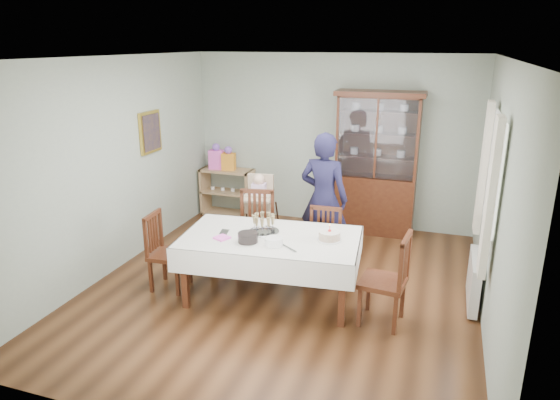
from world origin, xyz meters
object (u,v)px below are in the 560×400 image
at_px(champagne_tray, 264,227).
at_px(birthday_cake, 329,236).
at_px(chair_end_right, 384,296).
at_px(woman, 324,199).
at_px(gift_bag_orange, 229,159).
at_px(chair_far_left, 255,247).
at_px(dining_table, 271,267).
at_px(chair_far_right, 322,261).
at_px(sideboard, 228,192).
at_px(high_chair, 259,220).
at_px(china_cabinet, 377,162).
at_px(chair_end_left, 169,266).
at_px(gift_bag_pink, 216,158).

bearing_deg(champagne_tray, birthday_cake, 0.95).
bearing_deg(chair_end_right, woman, -137.14).
bearing_deg(gift_bag_orange, chair_far_left, -57.48).
height_order(woman, champagne_tray, woman).
bearing_deg(champagne_tray, woman, 68.27).
height_order(dining_table, chair_far_right, chair_far_right).
xyz_separation_m(sideboard, chair_far_right, (2.15, -1.97, -0.12)).
distance_m(sideboard, high_chair, 1.62).
distance_m(chair_far_right, high_chair, 1.33).
bearing_deg(sideboard, champagne_tray, -57.28).
bearing_deg(champagne_tray, china_cabinet, 69.13).
bearing_deg(champagne_tray, high_chair, 113.25).
distance_m(chair_end_right, high_chair, 2.43).
xyz_separation_m(chair_end_left, high_chair, (0.61, 1.47, 0.16)).
bearing_deg(gift_bag_orange, dining_table, -56.97).
xyz_separation_m(dining_table, gift_bag_orange, (-1.64, 2.52, 0.59)).
relative_size(high_chair, birthday_cake, 4.00).
xyz_separation_m(sideboard, chair_end_right, (3.00, -2.68, -0.10)).
distance_m(chair_far_left, woman, 1.10).
bearing_deg(chair_far_right, gift_bag_orange, 134.82).
bearing_deg(dining_table, china_cabinet, 72.08).
bearing_deg(chair_end_right, chair_end_left, -83.38).
bearing_deg(champagne_tray, chair_far_left, 120.78).
bearing_deg(sideboard, high_chair, -49.60).
bearing_deg(china_cabinet, chair_end_right, -79.37).
height_order(woman, gift_bag_pink, woman).
xyz_separation_m(sideboard, woman, (2.01, -1.36, 0.48)).
bearing_deg(gift_bag_orange, gift_bag_pink, 180.00).
bearing_deg(champagne_tray, sideboard, 122.72).
xyz_separation_m(high_chair, gift_bag_pink, (-1.23, 1.22, 0.56)).
xyz_separation_m(high_chair, gift_bag_orange, (-1.00, 1.22, 0.54)).
bearing_deg(chair_end_right, china_cabinet, -163.25).
bearing_deg(gift_bag_pink, chair_far_right, -39.87).
relative_size(chair_far_left, high_chair, 0.93).
relative_size(woman, birthday_cake, 6.38).
distance_m(chair_end_right, woman, 1.75).
bearing_deg(dining_table, gift_bag_pink, 126.47).
height_order(chair_end_left, gift_bag_pink, gift_bag_pink).
distance_m(sideboard, woman, 2.47).
bearing_deg(birthday_cake, chair_far_right, 111.66).
relative_size(dining_table, chair_far_left, 2.03).
bearing_deg(chair_end_right, chair_far_right, -124.06).
relative_size(chair_end_right, gift_bag_orange, 2.52).
bearing_deg(woman, high_chair, -1.04).
height_order(high_chair, birthday_cake, high_chair).
distance_m(dining_table, gift_bag_orange, 3.06).
bearing_deg(gift_bag_orange, china_cabinet, -0.04).
distance_m(dining_table, birthday_cake, 0.79).
bearing_deg(chair_end_left, gift_bag_orange, 4.51).
relative_size(sideboard, chair_end_right, 0.89).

